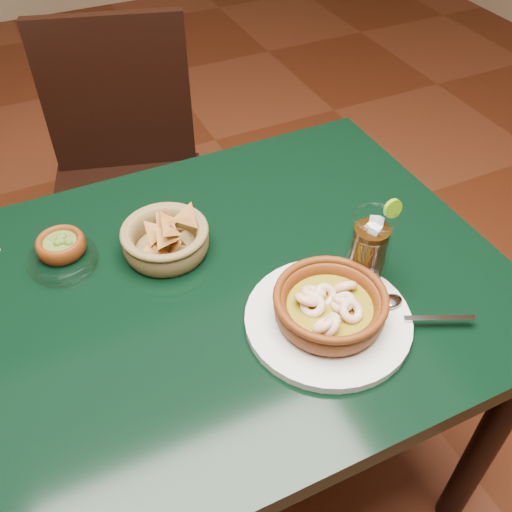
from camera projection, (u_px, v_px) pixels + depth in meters
name	position (u px, v px, depth m)	size (l,w,h in m)	color
ground	(206.00, 482.00, 1.54)	(7.00, 7.00, 0.00)	#471C0C
dining_table	(185.00, 331.00, 1.09)	(1.20, 0.80, 0.75)	black
dining_chair	(127.00, 178.00, 1.66)	(0.54, 0.54, 0.95)	black
shrimp_plate	(330.00, 310.00, 0.95)	(0.37, 0.28, 0.08)	silver
chip_basket	(166.00, 239.00, 1.08)	(0.20, 0.20, 0.12)	olive
guacamole_ramekin	(61.00, 245.00, 1.09)	(0.11, 0.11, 0.04)	#542209
cola_drink	(369.00, 251.00, 0.99)	(0.16, 0.16, 0.18)	white
glass_ashtray	(63.00, 260.00, 1.06)	(0.14, 0.14, 0.03)	white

